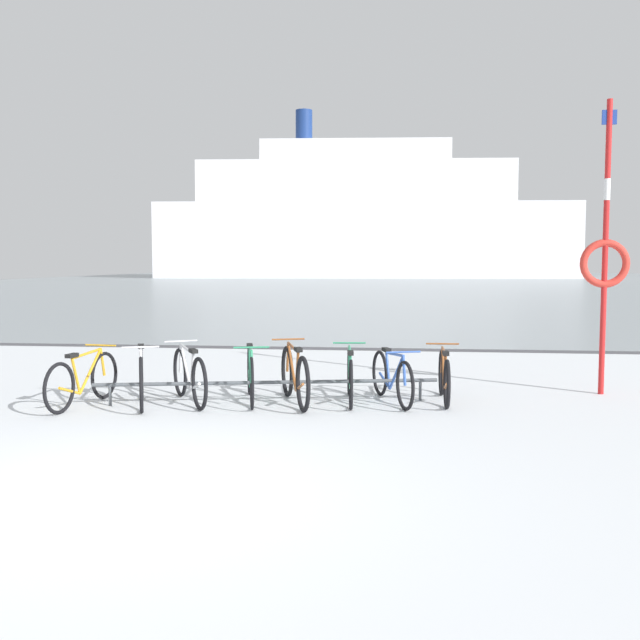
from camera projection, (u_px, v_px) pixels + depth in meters
The scene contains 12 objects.
ground at pixel (374, 285), 59.36m from camera, with size 80.00×132.00×0.08m.
bike_rack at pixel (268, 383), 9.72m from camera, with size 4.54×0.98×0.31m.
bicycle_0 at pixel (83, 380), 9.52m from camera, with size 0.46×1.70×0.77m.
bicycle_1 at pixel (141, 377), 9.54m from camera, with size 0.67×1.60×0.84m.
bicycle_2 at pixel (189, 376), 9.72m from camera, with size 0.93×1.52×0.80m.
bicycle_3 at pixel (250, 375), 9.80m from camera, with size 0.57×1.73×0.81m.
bicycle_4 at pixel (295, 376), 9.65m from camera, with size 0.70×1.73×0.83m.
bicycle_5 at pixel (350, 376), 9.79m from camera, with size 0.46×1.67×0.77m.
bicycle_6 at pixel (392, 377), 9.75m from camera, with size 0.67×1.64×0.76m.
bicycle_7 at pixel (444, 377), 9.81m from camera, with size 0.46×1.61×0.76m.
rescue_post at pixel (605, 254), 10.25m from camera, with size 0.69×0.11×4.16m.
ferry_ship at pixel (362, 222), 86.59m from camera, with size 49.34×14.50×19.84m.
Camera 1 is at (2.25, -5.62, 1.90)m, focal length 40.62 mm.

